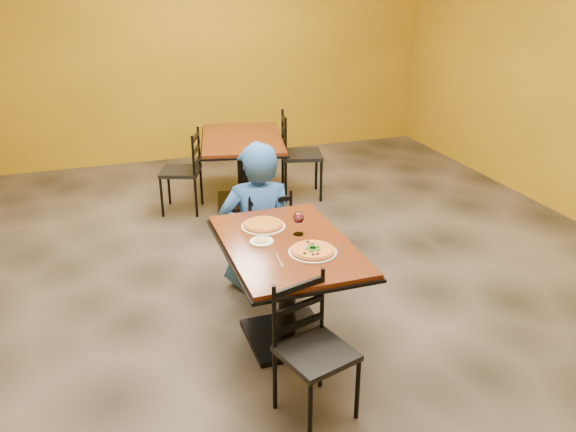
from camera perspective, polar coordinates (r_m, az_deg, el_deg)
name	(u,v)px	position (r m, az deg, el deg)	size (l,w,h in m)	color
floor	(267,303)	(4.65, -2.10, -8.42)	(7.00, 8.00, 0.01)	black
wall_back	(174,45)	(7.94, -11.06, 15.95)	(7.00, 0.01, 3.00)	#C08B15
table_main	(287,269)	(3.96, -0.09, -5.12)	(0.83, 1.23, 0.75)	#5C2C0E
table_second	(243,155)	(6.38, -4.43, 5.98)	(1.12, 1.44, 0.75)	#5C2C0E
chair_main_near	(316,354)	(3.40, 2.78, -13.23)	(0.38, 0.38, 0.83)	black
chair_main_far	(265,233)	(4.82, -2.30, -1.66)	(0.37, 0.37, 0.82)	black
chair_second_left	(181,172)	(6.29, -10.40, 4.26)	(0.40, 0.40, 0.88)	black
chair_second_right	(302,155)	(6.60, 1.33, 5.91)	(0.44, 0.44, 0.96)	black
diner	(257,216)	(4.65, -2.99, 0.03)	(0.61, 0.40, 1.22)	#1A4C91
plate_main	(313,252)	(3.73, 2.42, -3.54)	(0.31, 0.31, 0.01)	white
pizza_main	(313,250)	(3.73, 2.43, -3.32)	(0.28, 0.28, 0.02)	#9B340B
plate_far	(263,226)	(4.10, -2.41, -1.01)	(0.31, 0.31, 0.01)	white
pizza_far	(263,224)	(4.09, -2.42, -0.81)	(0.28, 0.28, 0.02)	gold
side_plate	(262,241)	(3.88, -2.58, -2.49)	(0.16, 0.16, 0.01)	white
dip	(262,240)	(3.87, -2.59, -2.37)	(0.09, 0.09, 0.01)	tan
wine_glass	(299,222)	(3.95, 1.03, -0.61)	(0.08, 0.08, 0.18)	white
fork	(280,261)	(3.63, -0.81, -4.37)	(0.01, 0.19, 0.00)	silver
knife	(341,253)	(3.75, 5.17, -3.58)	(0.01, 0.21, 0.00)	silver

